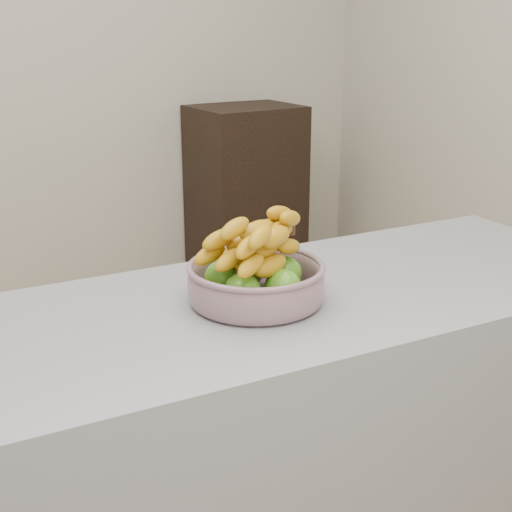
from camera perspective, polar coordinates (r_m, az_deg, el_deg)
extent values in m
cube|color=gray|center=(1.66, -3.65, -18.88)|extent=(2.00, 0.60, 0.90)
cube|color=black|center=(4.00, -0.82, 4.77)|extent=(0.59, 0.49, 1.00)
cylinder|color=#9098AC|center=(1.48, 0.00, -3.47)|extent=(0.24, 0.24, 0.01)
torus|color=#9098AC|center=(1.45, 0.00, -0.86)|extent=(0.28, 0.28, 0.01)
sphere|color=#42A21C|center=(1.42, 2.18, -2.55)|extent=(0.08, 0.08, 0.08)
sphere|color=#42A21C|center=(1.50, 2.29, -1.40)|extent=(0.08, 0.08, 0.08)
sphere|color=#42A21C|center=(1.52, -0.64, -1.00)|extent=(0.08, 0.08, 0.08)
sphere|color=#42A21C|center=(1.47, -2.75, -1.83)|extent=(0.08, 0.08, 0.08)
sphere|color=#42A21C|center=(1.40, -1.08, -2.84)|extent=(0.08, 0.08, 0.08)
ellipsoid|color=orange|center=(1.41, 1.16, -0.78)|extent=(0.18, 0.12, 0.04)
ellipsoid|color=orange|center=(1.44, -0.24, -0.39)|extent=(0.18, 0.11, 0.04)
ellipsoid|color=orange|center=(1.47, -1.59, -0.02)|extent=(0.18, 0.09, 0.04)
ellipsoid|color=orange|center=(1.42, 0.76, 0.71)|extent=(0.17, 0.13, 0.04)
ellipsoid|color=orange|center=(1.45, -0.74, 1.10)|extent=(0.18, 0.08, 0.04)
ellipsoid|color=orange|center=(1.43, 0.15, 2.03)|extent=(0.18, 0.11, 0.04)
ellipsoid|color=orange|center=(1.40, 1.57, 1.52)|extent=(0.17, 0.14, 0.04)
cylinder|color=#432915|center=(1.51, 2.63, 2.34)|extent=(0.03, 0.03, 0.03)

